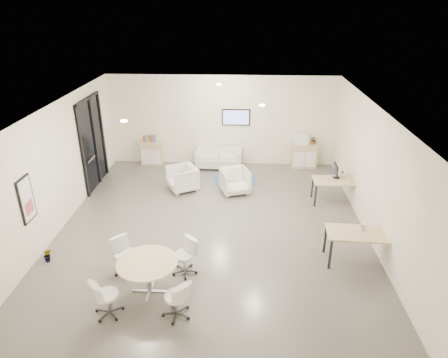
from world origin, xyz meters
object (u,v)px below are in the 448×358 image
loveseat (219,159)px  sideboard_left (152,153)px  armchair_right (235,180)px  desk_front (359,236)px  round_table (147,265)px  armchair_left (182,177)px  sideboard_right (304,155)px  desk_rear (337,182)px

loveseat → sideboard_left: bearing=179.2°
loveseat → armchair_right: armchair_right is taller
desk_front → round_table: 4.73m
armchair_left → sideboard_right: bearing=87.6°
armchair_left → armchair_right: armchair_left is taller
sideboard_left → loveseat: sideboard_left is taller
desk_front → loveseat: bearing=126.3°
sideboard_left → armchair_left: bearing=-55.8°
sideboard_left → armchair_right: 3.77m
desk_rear → desk_front: desk_front is taller
armchair_left → desk_rear: (4.66, -0.63, 0.22)m
loveseat → desk_front: size_ratio=1.09×
armchair_left → armchair_right: (1.66, -0.12, -0.00)m
armchair_right → sideboard_left: bearing=126.6°
sideboard_left → round_table: sideboard_left is taller
round_table → loveseat: bearing=81.2°
sideboard_left → desk_front: (5.96, -5.63, 0.25)m
desk_rear → armchair_right: bearing=168.6°
sideboard_left → round_table: (1.41, -6.92, 0.23)m
sideboard_right → armchair_right: sideboard_right is taller
desk_rear → round_table: size_ratio=1.14×
round_table → desk_front: bearing=15.8°
desk_rear → sideboard_left: bearing=154.3°
armchair_left → desk_rear: size_ratio=0.61×
sideboard_left → desk_rear: sideboard_left is taller
armchair_right → round_table: size_ratio=0.68×
loveseat → armchair_right: (0.62, -2.01, 0.10)m
armchair_right → armchair_left: bearing=158.1°
sideboard_left → round_table: size_ratio=0.70×
sideboard_right → loveseat: (-3.03, -0.16, -0.12)m
sideboard_left → armchair_left: (1.41, -2.08, -0.01)m
desk_front → round_table: (-4.55, -1.29, -0.02)m
sideboard_left → desk_front: size_ratio=0.58×
sideboard_right → desk_front: (0.48, -5.62, 0.24)m
armchair_right → desk_rear: (3.00, -0.51, 0.23)m
sideboard_left → armchair_left: 2.51m
armchair_left → round_table: 4.85m
armchair_left → desk_rear: bearing=53.1°
loveseat → armchair_right: 2.11m
armchair_left → armchair_right: 1.67m
armchair_left → desk_front: armchair_left is taller
armchair_left → armchair_right: bearing=56.8°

